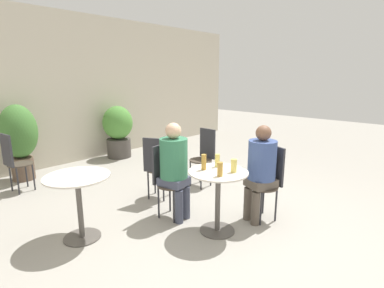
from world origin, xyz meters
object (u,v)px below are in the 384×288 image
Objects in this scene: beer_glass_2 at (234,166)px; bistro_chair_1 at (166,175)px; beer_glass_1 at (220,169)px; potted_plant_0 at (19,137)px; cafe_table_near at (218,188)px; bistro_chair_0 at (269,177)px; bistro_chair_2 at (204,152)px; bistro_chair_3 at (13,158)px; bistro_chair_4 at (156,164)px; beer_glass_0 at (204,162)px; beer_glass_3 at (217,160)px; cafe_table_far at (78,192)px; potted_plant_1 at (118,129)px; seated_person_0 at (261,166)px; seated_person_1 at (175,163)px.

bistro_chair_1 is at bearing 103.17° from beer_glass_2.
beer_glass_1 is 0.21m from beer_glass_2.
beer_glass_2 is at bearing -75.71° from potted_plant_0.
cafe_table_near is 0.79× the size of bistro_chair_0.
bistro_chair_3 is (-2.23, 1.92, 0.00)m from bistro_chair_2.
bistro_chair_0 is 1.00× the size of bistro_chair_4.
beer_glass_0 is at bearing -94.13° from bistro_chair_1.
bistro_chair_0 is 4.17m from potted_plant_0.
cafe_table_near is at bearing -90.00° from bistro_chair_0.
beer_glass_3 is at bearing -162.20° from bistro_chair_3.
beer_glass_3 is (0.25, 0.23, -0.00)m from beer_glass_1.
potted_plant_0 reaches higher than cafe_table_far.
potted_plant_1 reaches higher than beer_glass_3.
seated_person_0 is at bearing -30.06° from beer_glass_0.
beer_glass_1 is at bearing -101.44° from seated_person_1.
cafe_table_near is 0.79× the size of bistro_chair_1.
potted_plant_1 is (1.03, 3.76, -0.19)m from beer_glass_2.
beer_glass_2 is (1.23, -1.17, 0.27)m from cafe_table_far.
potted_plant_0 is at bearing 83.87° from cafe_table_far.
potted_plant_1 is at bearing 0.60° from potted_plant_0.
beer_glass_1 is (-0.00, -0.86, 0.26)m from bistro_chair_1.
cafe_table_far is 4.95× the size of beer_glass_2.
seated_person_1 is at bearing -116.47° from bistro_chair_0.
bistro_chair_2 reaches higher than beer_glass_0.
bistro_chair_4 is 0.76× the size of seated_person_1.
bistro_chair_1 is at bearing -15.57° from cafe_table_far.
beer_glass_2 is (0.15, -0.30, -0.02)m from beer_glass_0.
potted_plant_0 is at bearing 95.17° from bistro_chair_1.
bistro_chair_3 reaches higher than cafe_table_near.
bistro_chair_2 is 5.22× the size of beer_glass_0.
bistro_chair_1 is 0.82× the size of potted_plant_1.
beer_glass_3 is at bearing -74.39° from seated_person_1.
seated_person_1 reaches higher than cafe_table_far.
potted_plant_0 is (0.29, 0.57, 0.22)m from bistro_chair_3.
bistro_chair_0 is 6.29× the size of beer_glass_2.
bistro_chair_4 reaches higher than beer_glass_3.
bistro_chair_4 is at bearing -112.38° from potted_plant_1.
cafe_table_near is 0.56× the size of potted_plant_0.
cafe_table_far is at bearing 138.13° from cafe_table_near.
potted_plant_0 is (0.28, 2.57, 0.22)m from cafe_table_far.
seated_person_1 is at bearing -65.03° from bistro_chair_2.
potted_plant_0 reaches higher than beer_glass_1.
potted_plant_1 reaches higher than beer_glass_0.
potted_plant_0 is at bearing 103.09° from beer_glass_0.
beer_glass_0 is 0.28m from beer_glass_1.
beer_glass_3 is 0.13× the size of potted_plant_1.
seated_person_0 is (1.71, -1.24, 0.17)m from cafe_table_far.
bistro_chair_4 is at bearing 60.50° from seated_person_1.
bistro_chair_1 is 5.22× the size of beer_glass_0.
bistro_chair_4 is 6.10× the size of beer_glass_1.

